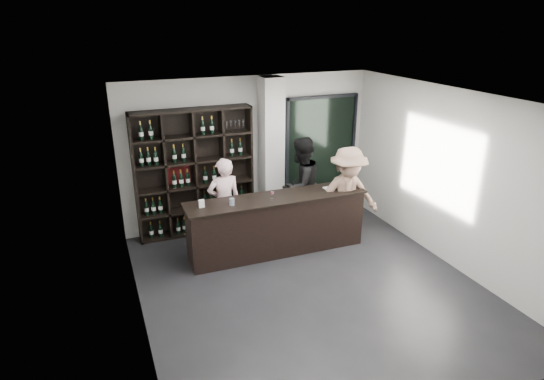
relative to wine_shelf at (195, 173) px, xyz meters
name	(u,v)px	position (x,y,z in m)	size (l,w,h in m)	color
floor	(310,287)	(1.15, -2.57, -1.20)	(5.00, 5.50, 0.01)	black
wine_shelf	(195,173)	(0.00, 0.00, 0.00)	(2.20, 0.35, 2.40)	black
structural_column	(271,153)	(1.50, -0.10, 0.25)	(0.40, 0.40, 2.90)	silver
glass_panel	(321,146)	(2.70, 0.12, 0.20)	(1.60, 0.08, 2.10)	black
tasting_counter	(277,224)	(1.11, -1.32, -0.68)	(3.18, 0.66, 1.05)	black
taster_pink	(224,203)	(0.35, -0.72, -0.38)	(0.60, 0.39, 1.65)	#FFCED0
taster_black	(300,186)	(1.84, -0.72, -0.27)	(0.91, 0.71, 1.87)	black
customer	(347,197)	(2.38, -1.52, -0.28)	(1.19, 0.68, 1.84)	#8E6A57
wine_glass	(272,194)	(1.00, -1.37, -0.07)	(0.08, 0.08, 0.18)	white
spit_cup	(232,202)	(0.29, -1.38, -0.10)	(0.09, 0.09, 0.12)	silver
napkin_stack	(327,188)	(2.09, -1.28, -0.15)	(0.10, 0.10, 0.02)	white
card_stand	(201,204)	(-0.19, -1.28, -0.09)	(0.09, 0.04, 0.13)	white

